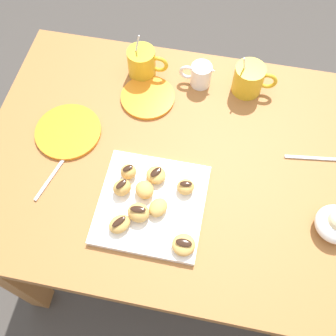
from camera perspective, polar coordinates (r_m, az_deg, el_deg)
The scene contains 26 objects.
ground_plane at distance 1.76m, azimuth 0.77°, elevation -10.56°, with size 8.00×8.00×0.00m, color #423D38.
dining_table at distance 1.20m, azimuth 1.10°, elevation -1.77°, with size 1.06×0.78×0.74m.
pastry_plate_square at distance 1.01m, azimuth -2.38°, elevation -5.17°, with size 0.26×0.26×0.02m, color white.
coffee_mug_mustard_left at distance 1.22m, azimuth -3.66°, elevation 14.78°, with size 0.12×0.08×0.14m.
coffee_mug_mustard_right at distance 1.20m, azimuth 11.48°, elevation 12.35°, with size 0.13×0.09×0.14m.
cream_pitcher_white at distance 1.21m, azimuth 4.63°, elevation 13.15°, with size 0.10×0.06×0.07m.
saucer_orange_left at distance 1.16m, azimuth -14.00°, elevation 5.06°, with size 0.18×0.18×0.01m, color orange.
saucer_orange_right at distance 1.19m, azimuth -2.89°, elevation 10.02°, with size 0.16×0.16×0.01m, color orange.
loose_spoon_near_saucer at distance 1.16m, azimuth 21.15°, elevation 1.25°, with size 0.16×0.03×0.01m.
loose_spoon_by_plate at distance 1.10m, azimuth -15.47°, elevation -0.09°, with size 0.06×0.16×0.01m.
beignet_0 at distance 1.01m, azimuth -6.54°, elevation -2.78°, with size 0.05×0.04×0.04m, color #DBA351.
chocolate_drizzle_0 at distance 0.99m, azimuth -6.66°, elevation -2.26°, with size 0.03×0.01×0.01m, color black.
beignet_1 at distance 0.98m, azimuth -1.40°, elevation -5.63°, with size 0.05×0.04×0.03m, color #DBA351.
beignet_2 at distance 1.03m, azimuth -5.65°, elevation -0.53°, with size 0.04×0.04×0.04m, color #DBA351.
chocolate_drizzle_2 at distance 1.01m, azimuth -5.75°, elevation -0.01°, with size 0.03×0.01×0.01m, color black.
beignet_3 at distance 1.00m, azimuth -3.35°, elevation -3.10°, with size 0.04×0.05×0.04m, color #DBA351.
beignet_4 at distance 0.98m, azimuth -4.21°, elevation -6.34°, with size 0.05×0.05×0.04m, color #DBA351.
chocolate_drizzle_4 at distance 0.96m, azimuth -4.29°, elevation -5.86°, with size 0.04×0.02×0.01m, color black.
beignet_5 at distance 1.01m, azimuth 2.52°, elevation -2.69°, with size 0.04×0.04×0.03m, color #DBA351.
chocolate_drizzle_5 at distance 0.99m, azimuth 2.56°, elevation -2.25°, with size 0.03×0.01×0.01m, color black.
beignet_6 at distance 0.95m, azimuth 2.23°, elevation -10.85°, with size 0.05×0.06×0.03m, color #DBA351.
chocolate_drizzle_6 at distance 0.94m, azimuth 2.26°, elevation -10.56°, with size 0.04×0.02×0.01m, color black.
beignet_7 at distance 0.98m, azimuth -6.89°, elevation -7.90°, with size 0.05×0.04×0.03m, color #DBA351.
chocolate_drizzle_7 at distance 0.96m, azimuth -7.00°, elevation -7.56°, with size 0.04×0.02×0.01m, color black.
beignet_8 at distance 1.02m, azimuth -1.71°, elevation -1.02°, with size 0.05×0.05×0.03m, color #DBA351.
chocolate_drizzle_8 at distance 1.01m, azimuth -1.73°, elevation -0.57°, with size 0.03×0.02×0.01m, color black.
Camera 1 is at (0.08, -0.53, 1.68)m, focal length 42.91 mm.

